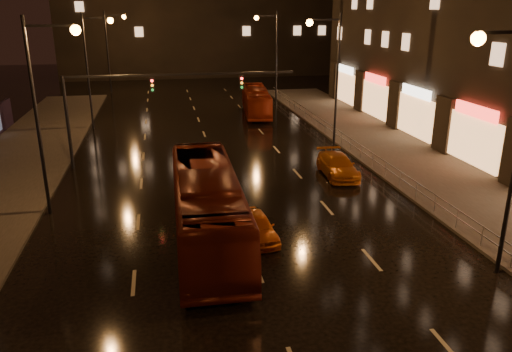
% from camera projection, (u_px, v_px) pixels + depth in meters
% --- Properties ---
extents(ground, '(140.00, 140.00, 0.00)m').
position_uv_depth(ground, '(215.00, 160.00, 35.47)').
color(ground, black).
rests_on(ground, ground).
extents(sidewalk_right, '(7.00, 70.00, 0.15)m').
position_uv_depth(sidewalk_right, '(425.00, 170.00, 33.22)').
color(sidewalk_right, '#38332D').
rests_on(sidewalk_right, ground).
extents(traffic_signal, '(15.31, 0.32, 6.20)m').
position_uv_depth(traffic_signal, '(137.00, 96.00, 33.05)').
color(traffic_signal, black).
rests_on(traffic_signal, ground).
extents(streetlight_right, '(2.64, 0.50, 10.00)m').
position_uv_depth(streetlight_right, '(507.00, 119.00, 18.27)').
color(streetlight_right, black).
rests_on(streetlight_right, ground).
extents(railing_right, '(0.05, 56.00, 1.00)m').
position_uv_depth(railing_right, '(361.00, 148.00, 35.15)').
color(railing_right, '#99999E').
rests_on(railing_right, sidewalk_right).
extents(bus_red, '(3.11, 12.31, 3.41)m').
position_uv_depth(bus_red, '(207.00, 205.00, 22.83)').
color(bus_red, '#57160C').
rests_on(bus_red, ground).
extents(bus_curb, '(3.35, 9.98, 2.73)m').
position_uv_depth(bus_curb, '(256.00, 101.00, 50.46)').
color(bus_curb, maroon).
rests_on(bus_curb, ground).
extents(taxi_near, '(1.85, 3.84, 1.26)m').
position_uv_depth(taxi_near, '(256.00, 226.00, 23.24)').
color(taxi_near, orange).
rests_on(taxi_near, ground).
extents(taxi_far, '(2.15, 4.82, 1.37)m').
position_uv_depth(taxi_far, '(338.00, 166.00, 32.04)').
color(taxi_far, '#C16212').
rests_on(taxi_far, ground).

